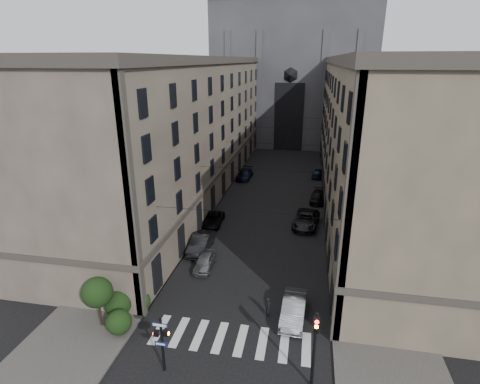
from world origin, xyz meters
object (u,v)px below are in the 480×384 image
Objects in this scene: car_left_midnear at (201,243)px; pedestrian at (268,307)px; car_left_near at (205,261)px; car_left_far at (245,174)px; pedestrian_signal_left at (162,340)px; traffic_light_right at (315,342)px; car_right_midnear at (306,220)px; gothic_tower at (294,63)px; car_right_midfar at (318,197)px; car_right_near at (294,309)px; car_right_far at (317,174)px; car_left_midfar at (213,219)px.

pedestrian is (7.95, -9.02, -0.04)m from car_left_midnear.
car_left_far is (-1.15, 28.08, 0.08)m from car_left_near.
pedestrian_signal_left is 0.77× the size of traffic_light_right.
car_right_midnear reaches higher than car_left_far.
car_right_midfar is at bearing -81.49° from gothic_tower.
car_left_midnear reaches higher than car_right_midfar.
gothic_tower reaches higher than traffic_light_right.
car_right_near reaches higher than car_left_near.
car_left_midnear is 30.17m from car_right_far.
traffic_light_right is 1.31× the size of car_left_near.
traffic_light_right is 6.78m from car_right_near.
car_left_far is at bearing 108.83° from car_right_near.
pedestrian_signal_left is at bearing -177.36° from traffic_light_right.
car_right_near is at bearing -88.94° from pedestrian.
car_left_near is 3.44m from car_left_midnear.
pedestrian_signal_left is at bearing -86.73° from car_left_midfar.
gothic_tower is 12.32× the size of car_right_midfar.
pedestrian is (7.79, -33.92, 0.04)m from car_left_far.
car_left_far is 35.21m from car_right_near.
car_left_near is 8.84m from pedestrian.
car_left_midnear is 13.16m from car_right_midnear.
car_right_near is (9.68, -33.85, 0.04)m from car_left_far.
pedestrian_signal_left is 2.54× the size of pedestrian.
car_left_far is 19.72m from car_right_midnear.
car_left_midfar is 18.44m from car_left_far.
traffic_light_right is at bearing -81.39° from car_right_midnear.
pedestrian_signal_left is 0.83× the size of car_right_near.
car_right_midnear is (9.09, 11.23, 0.14)m from car_left_near.
car_left_midnear is at bearing -87.73° from car_left_far.
car_right_near is at bearing -41.49° from car_left_midnear.
car_right_midfar reaches higher than car_left_near.
pedestrian_signal_left is 8.86m from pedestrian.
pedestrian_signal_left is at bearing -102.81° from car_right_midnear.
pedestrian_signal_left is 10.24m from car_right_near.
car_left_midnear is (-2.13, 15.52, -1.50)m from pedestrian_signal_left.
car_right_far is 2.46× the size of pedestrian.
gothic_tower is 52.92m from car_right_midnear.
car_right_far is (12.24, 21.27, 0.01)m from car_left_midfar.
car_right_midfar is (9.71, 32.00, -1.64)m from pedestrian_signal_left.
car_left_midfar is at bearing 118.35° from traffic_light_right.
car_right_far is at bearing 77.34° from pedestrian_signal_left.
car_right_far is (6.20, -30.20, -17.14)m from gothic_tower.
car_left_near is at bearing -122.47° from car_right_midnear.
gothic_tower is 54.58m from car_left_midfar.
car_left_midfar is (-2.52, 21.99, -1.67)m from pedestrian_signal_left.
car_right_near is at bearing 102.83° from traffic_light_right.
gothic_tower is 37.58m from car_left_far.
car_right_midnear is (8.28, 23.56, -1.51)m from pedestrian_signal_left.
car_right_far is at bearing 67.66° from car_left_midnear.
car_right_near is at bearing -88.27° from car_right_midfar.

